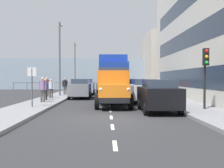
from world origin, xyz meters
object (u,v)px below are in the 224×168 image
object	(u,v)px
car_silver_oppositeside_1	(85,86)
street_sign	(32,80)
traffic_light_near	(206,65)
lamp_post_far	(75,62)
car_grey_oppositeside_0	(80,88)
car_black_kerbside_near	(158,95)
car_red_kerbside_3	(129,86)
truck_vintage_orange	(113,88)
pedestrian_with_bag	(65,85)
lamp_post_promenade	(60,52)
pedestrian_couple_b	(43,87)
pedestrian_couple_a	(51,87)
car_white_kerbside_1	(143,90)
pedestrian_in_dark_coat	(47,85)
pedestrian_near_railing	(45,88)
lorry_cargo_blue	(113,75)

from	to	relation	value
car_silver_oppositeside_1	street_sign	xyz separation A→B (m)	(1.96, 13.85, 0.79)
traffic_light_near	lamp_post_far	size ratio (longest dim) A/B	0.48
car_grey_oppositeside_0	lamp_post_far	bearing A→B (deg)	-81.48
car_black_kerbside_near	car_red_kerbside_3	bearing A→B (deg)	-90.00
street_sign	car_black_kerbside_near	bearing A→B (deg)	168.34
truck_vintage_orange	car_grey_oppositeside_0	size ratio (longest dim) A/B	1.36
pedestrian_with_bag	lamp_post_promenade	world-z (taller)	lamp_post_promenade
car_silver_oppositeside_1	pedestrian_couple_b	xyz separation A→B (m)	(2.07, 10.84, 0.26)
traffic_light_near	car_black_kerbside_near	bearing A→B (deg)	1.53
car_silver_oppositeside_1	pedestrian_couple_a	distance (m)	7.63
car_black_kerbside_near	lamp_post_far	size ratio (longest dim) A/B	0.59
car_white_kerbside_1	pedestrian_in_dark_coat	distance (m)	8.99
car_black_kerbside_near	lamp_post_far	xyz separation A→B (m)	(7.07, -23.38, 3.18)
car_red_kerbside_3	car_grey_oppositeside_0	bearing A→B (deg)	57.95
car_black_kerbside_near	pedestrian_with_bag	size ratio (longest dim) A/B	2.31
car_white_kerbside_1	pedestrian_in_dark_coat	bearing A→B (deg)	-27.02
car_silver_oppositeside_1	car_grey_oppositeside_0	bearing A→B (deg)	90.00
lamp_post_promenade	lamp_post_far	distance (m)	11.90
car_white_kerbside_1	car_grey_oppositeside_0	distance (m)	6.34
lamp_post_promenade	car_grey_oppositeside_0	bearing A→B (deg)	138.66
pedestrian_couple_b	lamp_post_promenade	world-z (taller)	lamp_post_promenade
lamp_post_far	street_sign	xyz separation A→B (m)	(-0.10, 21.94, -2.39)
truck_vintage_orange	lamp_post_promenade	world-z (taller)	lamp_post_promenade
car_silver_oppositeside_1	traffic_light_near	distance (m)	17.05
pedestrian_near_railing	lamp_post_promenade	size ratio (longest dim) A/B	0.23
car_silver_oppositeside_1	pedestrian_with_bag	distance (m)	3.10
traffic_light_near	lorry_cargo_blue	bearing A→B (deg)	-67.39
street_sign	lorry_cargo_blue	bearing A→B (deg)	-116.65
truck_vintage_orange	pedestrian_in_dark_coat	world-z (taller)	truck_vintage_orange
pedestrian_couple_b	car_black_kerbside_near	bearing A→B (deg)	147.83
pedestrian_couple_a	traffic_light_near	world-z (taller)	traffic_light_near
pedestrian_with_bag	lamp_post_far	world-z (taller)	lamp_post_far
pedestrian_couple_b	lamp_post_far	bearing A→B (deg)	-90.04
pedestrian_near_railing	pedestrian_with_bag	size ratio (longest dim) A/B	0.94
car_red_kerbside_3	lamp_post_far	bearing A→B (deg)	-39.19
car_silver_oppositeside_1	pedestrian_near_railing	world-z (taller)	pedestrian_near_railing
truck_vintage_orange	pedestrian_with_bag	world-z (taller)	truck_vintage_orange
pedestrian_in_dark_coat	lamp_post_promenade	world-z (taller)	lamp_post_promenade
car_silver_oppositeside_1	pedestrian_in_dark_coat	bearing A→B (deg)	61.29
car_grey_oppositeside_0	pedestrian_with_bag	distance (m)	3.69
truck_vintage_orange	lamp_post_far	bearing A→B (deg)	-77.08
truck_vintage_orange	lamp_post_promenade	bearing A→B (deg)	-61.57
car_black_kerbside_near	lamp_post_far	distance (m)	24.63
truck_vintage_orange	lorry_cargo_blue	size ratio (longest dim) A/B	0.69
car_red_kerbside_3	pedestrian_with_bag	distance (m)	8.37
pedestrian_couple_a	pedestrian_near_railing	bearing A→B (deg)	88.01
pedestrian_in_dark_coat	street_sign	bearing A→B (deg)	97.06
truck_vintage_orange	pedestrian_couple_a	xyz separation A→B (m)	(4.96, -5.43, -0.11)
car_silver_oppositeside_1	lamp_post_promenade	bearing A→B (deg)	61.15
pedestrian_with_bag	truck_vintage_orange	bearing A→B (deg)	114.01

